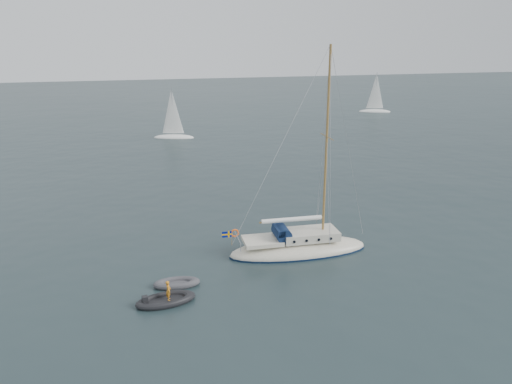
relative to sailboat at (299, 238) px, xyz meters
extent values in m
plane|color=black|center=(-1.97, -1.23, -1.09)|extent=(300.00, 300.00, 0.00)
ellipsoid|color=beige|center=(0.00, 0.00, -0.93)|extent=(9.61, 2.99, 1.60)
cube|color=beige|center=(0.74, 0.00, 0.17)|extent=(3.84, 2.03, 0.59)
cube|color=beige|center=(-2.56, 0.00, 0.00)|extent=(2.56, 2.03, 0.27)
cylinder|color=#0D1C39|center=(-1.23, 0.00, 0.46)|extent=(1.02, 1.76, 1.02)
cube|color=#0D1C39|center=(-1.44, 0.00, 0.68)|extent=(0.48, 1.76, 0.43)
cylinder|color=olive|center=(1.70, 0.00, 6.27)|extent=(0.16, 0.16, 12.81)
cylinder|color=olive|center=(1.70, 0.00, 6.92)|extent=(0.05, 2.35, 0.05)
cylinder|color=olive|center=(-0.54, 0.00, 1.31)|extent=(4.48, 0.11, 0.11)
cylinder|color=silver|center=(-0.54, 0.00, 1.37)|extent=(4.17, 0.30, 0.30)
cylinder|color=#999AA1|center=(-4.27, 0.00, 0.46)|extent=(0.04, 2.35, 0.04)
torus|color=#EC5615|center=(-4.33, 0.64, 0.46)|extent=(0.58, 0.11, 0.58)
cylinder|color=olive|center=(-4.65, 0.00, 0.35)|extent=(0.03, 0.03, 0.96)
cube|color=#02106D|center=(-4.97, 0.00, 0.67)|extent=(0.64, 0.02, 0.41)
cube|color=#FFAE00|center=(-4.97, 0.00, 0.67)|extent=(0.66, 0.03, 0.10)
cube|color=#FFAE00|center=(-4.85, 0.00, 0.67)|extent=(0.10, 0.03, 0.43)
cylinder|color=black|center=(-0.64, 1.02, 0.17)|extent=(0.19, 0.06, 0.19)
cylinder|color=black|center=(-0.64, -1.02, 0.17)|extent=(0.19, 0.06, 0.19)
cylinder|color=black|center=(0.21, 1.02, 0.17)|extent=(0.19, 0.06, 0.19)
cylinder|color=black|center=(0.21, -1.02, 0.17)|extent=(0.19, 0.06, 0.19)
cylinder|color=black|center=(1.06, 1.02, 0.17)|extent=(0.19, 0.06, 0.19)
cylinder|color=black|center=(1.06, -1.02, 0.17)|extent=(0.19, 0.06, 0.19)
cylinder|color=black|center=(1.92, 1.02, 0.17)|extent=(0.19, 0.06, 0.19)
cylinder|color=black|center=(1.92, -1.02, 0.17)|extent=(0.19, 0.06, 0.19)
cube|color=#444348|center=(-8.67, -2.66, -0.97)|extent=(1.69, 0.70, 0.10)
cube|color=black|center=(-9.49, -4.49, -0.97)|extent=(2.11, 0.88, 0.11)
cube|color=black|center=(-10.63, -4.49, -0.70)|extent=(0.31, 0.31, 0.53)
imported|color=#C27319|center=(-9.31, -4.49, -0.35)|extent=(0.37, 0.48, 1.16)
ellipsoid|color=silver|center=(37.27, 58.85, -1.04)|extent=(6.15, 2.05, 1.02)
cylinder|color=#999AA1|center=(37.27, 58.85, 3.01)|extent=(0.10, 0.10, 7.17)
cone|color=silver|center=(37.21, 58.85, 3.01)|extent=(3.28, 3.28, 6.66)
ellipsoid|color=silver|center=(-3.74, 42.91, -1.04)|extent=(5.86, 1.95, 0.98)
cylinder|color=#999AA1|center=(-3.74, 42.91, 2.82)|extent=(0.10, 0.10, 6.84)
cone|color=silver|center=(-3.79, 42.91, 2.82)|extent=(3.13, 3.13, 6.35)
camera|label=1|loc=(-11.17, -29.64, 13.13)|focal=35.00mm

